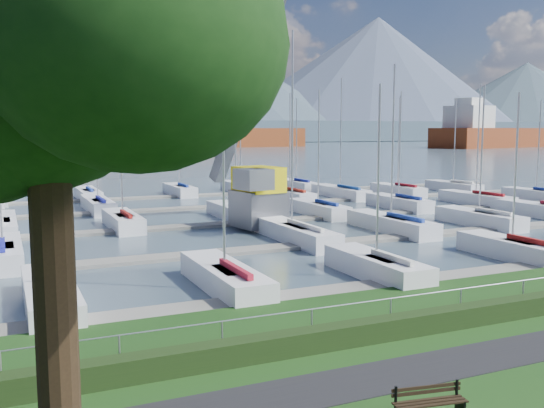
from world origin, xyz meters
TOP-DOWN VIEW (x-y plane):
  - path at (0.00, -3.00)m, footprint 160.00×2.00m
  - water at (0.00, 260.00)m, footprint 800.00×540.00m
  - hedge at (0.00, -0.40)m, footprint 80.00×0.70m
  - fence at (0.00, 0.00)m, footprint 80.00×0.04m
  - foothill at (0.00, 330.00)m, footprint 900.00×80.00m
  - mountains at (7.35, 404.62)m, footprint 1190.00×360.00m
  - docks at (0.00, 26.00)m, footprint 90.00×41.60m
  - bench_left at (-3.77, -5.51)m, footprint 1.85×0.72m
  - tree at (-12.62, -5.72)m, footprint 7.18×8.05m
  - crane at (4.49, 24.60)m, footprint 6.55×13.20m
  - cargo_ship_mid at (46.57, 219.28)m, footprint 110.80×26.18m
  - cargo_ship_east at (179.25, 174.00)m, footprint 88.27×35.41m
  - sailboat_fleet at (-2.57, 29.21)m, footprint 75.73×50.09m

SIDE VIEW (x-z plane):
  - water at x=0.00m, z-range -0.50..-0.30m
  - docks at x=0.00m, z-range -0.34..-0.09m
  - path at x=0.00m, z-range -0.01..0.03m
  - hedge at x=0.00m, z-range 0.00..0.70m
  - bench_left at x=-3.77m, z-range -0.01..0.84m
  - fence at x=0.00m, z-range 1.18..1.22m
  - cargo_ship_mid at x=46.57m, z-range -7.30..14.20m
  - cargo_ship_east at x=179.25m, z-range -7.07..14.43m
  - crane at x=4.49m, z-range -5.85..16.50m
  - sailboat_fleet at x=-2.57m, z-range -1.35..12.19m
  - foothill at x=0.00m, z-range 0.00..12.00m
  - tree at x=-12.62m, z-range 2.12..14.99m
  - mountains at x=7.35m, z-range -10.82..104.18m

